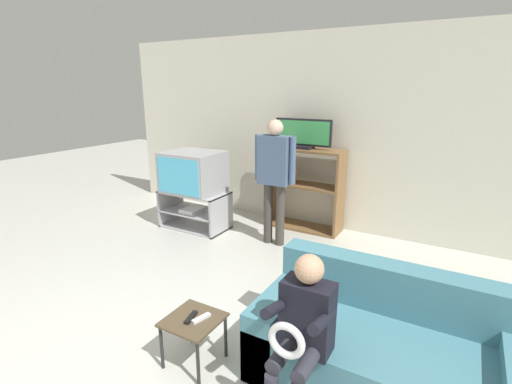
% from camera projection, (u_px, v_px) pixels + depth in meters
% --- Properties ---
extents(wall_back, '(6.40, 0.06, 2.60)m').
position_uv_depth(wall_back, '(318.00, 133.00, 5.02)').
color(wall_back, silver).
rests_on(wall_back, ground_plane).
extents(tv_stand, '(0.92, 0.52, 0.52)m').
position_uv_depth(tv_stand, '(195.00, 210.00, 5.14)').
color(tv_stand, '#A8A8AD').
rests_on(tv_stand, ground_plane).
extents(television_main, '(0.75, 0.64, 0.55)m').
position_uv_depth(television_main, '(193.00, 172.00, 5.00)').
color(television_main, '#9E9EA3').
rests_on(television_main, tv_stand).
extents(media_shelf, '(1.04, 0.38, 1.11)m').
position_uv_depth(media_shelf, '(304.00, 188.00, 5.04)').
color(media_shelf, brown).
rests_on(media_shelf, ground_plane).
extents(television_flat, '(0.78, 0.20, 0.39)m').
position_uv_depth(television_flat, '(303.00, 135.00, 4.85)').
color(television_flat, black).
rests_on(television_flat, media_shelf).
extents(snack_table, '(0.37, 0.37, 0.36)m').
position_uv_depth(snack_table, '(193.00, 325.00, 2.57)').
color(snack_table, brown).
rests_on(snack_table, ground_plane).
extents(remote_control_black, '(0.07, 0.15, 0.02)m').
position_uv_depth(remote_control_black, '(191.00, 317.00, 2.56)').
color(remote_control_black, black).
rests_on(remote_control_black, snack_table).
extents(remote_control_white, '(0.07, 0.15, 0.02)m').
position_uv_depth(remote_control_white, '(201.00, 318.00, 2.55)').
color(remote_control_white, silver).
rests_on(remote_control_white, snack_table).
extents(couch, '(1.65, 0.82, 0.73)m').
position_uv_depth(couch, '(385.00, 350.00, 2.40)').
color(couch, teal).
rests_on(couch, ground_plane).
extents(person_standing_adult, '(0.53, 0.20, 1.54)m').
position_uv_depth(person_standing_adult, '(275.00, 171.00, 4.42)').
color(person_standing_adult, '#3D3833').
rests_on(person_standing_adult, ground_plane).
extents(person_seated_child, '(0.33, 0.43, 1.00)m').
position_uv_depth(person_seated_child, '(302.00, 327.00, 2.11)').
color(person_seated_child, '#2D2D38').
rests_on(person_seated_child, ground_plane).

